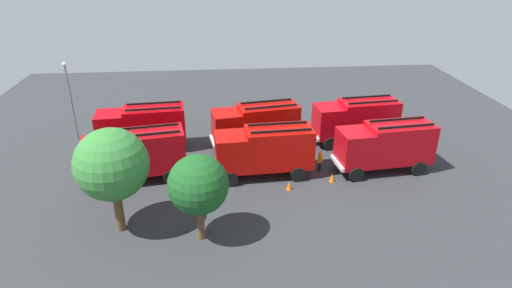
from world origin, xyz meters
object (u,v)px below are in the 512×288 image
object	(u,v)px
fire_truck_1	(256,124)
tree_0	(198,185)
fire_truck_4	(265,149)
firefighter_1	(198,174)
traffic_cone_2	(199,176)
fire_truck_3	(385,144)
tree_1	(112,165)
firefighter_0	(87,149)
fire_truck_2	(142,126)
traffic_cone_1	(289,186)
firefighter_3	(163,129)
traffic_cone_0	(332,178)
fire_truck_5	(135,153)
fire_truck_0	(356,119)
firefighter_2	(320,160)
lamppost	(70,96)

from	to	relation	value
fire_truck_1	tree_0	distance (m)	12.76
fire_truck_4	firefighter_1	size ratio (longest dim) A/B	4.46
traffic_cone_2	fire_truck_1	bearing A→B (deg)	-133.15
fire_truck_3	tree_1	distance (m)	19.32
firefighter_0	fire_truck_2	bearing A→B (deg)	50.75
fire_truck_4	traffic_cone_1	world-z (taller)	fire_truck_4
firefighter_3	traffic_cone_1	distance (m)	13.51
traffic_cone_0	traffic_cone_2	distance (m)	9.69
fire_truck_5	firefighter_1	distance (m)	4.72
tree_1	traffic_cone_2	distance (m)	8.32
fire_truck_0	firefighter_2	world-z (taller)	fire_truck_0
fire_truck_5	fire_truck_3	bearing A→B (deg)	170.43
firefighter_1	lamppost	size ratio (longest dim) A/B	0.24
fire_truck_5	tree_1	size ratio (longest dim) A/B	1.15
fire_truck_3	fire_truck_5	xyz separation A→B (m)	(18.20, -0.14, 0.00)
firefighter_2	traffic_cone_2	world-z (taller)	firefighter_2
firefighter_2	traffic_cone_0	xyz separation A→B (m)	(-0.55, 1.69, -0.58)
tree_0	firefighter_0	bearing A→B (deg)	-49.74
traffic_cone_0	traffic_cone_2	size ratio (longest dim) A/B	1.06
firefighter_0	traffic_cone_0	world-z (taller)	firefighter_0
fire_truck_0	fire_truck_3	world-z (taller)	same
firefighter_1	fire_truck_1	bearing A→B (deg)	-103.44
tree_1	firefighter_1	bearing A→B (deg)	-133.11
fire_truck_5	firefighter_0	size ratio (longest dim) A/B	4.21
tree_0	lamppost	distance (m)	18.76
fire_truck_5	traffic_cone_2	xyz separation A→B (m)	(-4.37, 0.28, -1.87)
fire_truck_1	firefighter_2	xyz separation A→B (m)	(-4.43, 4.45, -1.27)
fire_truck_2	tree_0	xyz separation A→B (m)	(-5.02, 12.39, 1.41)
fire_truck_1	fire_truck_5	size ratio (longest dim) A/B	1.00
fire_truck_3	traffic_cone_0	bearing A→B (deg)	11.74
fire_truck_1	traffic_cone_2	bearing A→B (deg)	37.46
fire_truck_3	traffic_cone_0	size ratio (longest dim) A/B	12.23
fire_truck_2	firefighter_1	distance (m)	7.97
tree_1	traffic_cone_2	xyz separation A→B (m)	(-4.45, -5.72, -4.09)
traffic_cone_0	traffic_cone_2	xyz separation A→B (m)	(9.61, -1.19, -0.02)
traffic_cone_0	lamppost	xyz separation A→B (m)	(20.42, -9.26, 3.72)
fire_truck_1	traffic_cone_2	world-z (taller)	fire_truck_1
firefighter_0	lamppost	xyz separation A→B (m)	(1.99, -4.21, 3.01)
tree_0	traffic_cone_2	xyz separation A→B (m)	(0.38, -6.99, -3.28)
firefighter_0	traffic_cone_1	distance (m)	16.28
fire_truck_2	firefighter_3	size ratio (longest dim) A/B	4.36
fire_truck_4	fire_truck_3	bearing A→B (deg)	176.50
fire_truck_2	firefighter_1	bearing A→B (deg)	121.48
traffic_cone_2	fire_truck_3	bearing A→B (deg)	-179.39
firefighter_3	traffic_cone_0	bearing A→B (deg)	-130.88
fire_truck_1	fire_truck_5	bearing A→B (deg)	17.98
fire_truck_4	traffic_cone_2	size ratio (longest dim) A/B	12.79
tree_0	traffic_cone_0	size ratio (longest dim) A/B	8.74
lamppost	fire_truck_2	bearing A→B (deg)	156.57
fire_truck_5	firefighter_0	distance (m)	5.82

